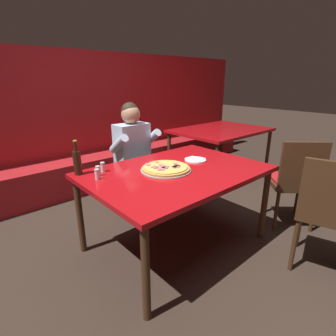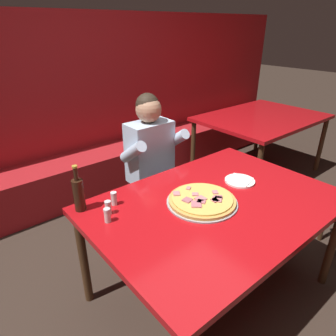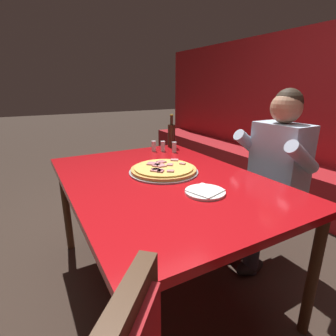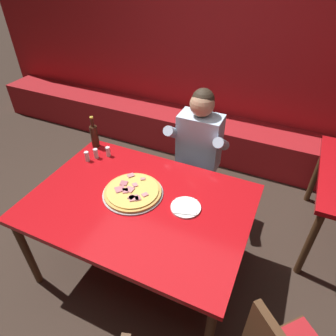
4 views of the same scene
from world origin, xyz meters
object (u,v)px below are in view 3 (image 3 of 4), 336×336
at_px(plate_white_paper, 205,192).
at_px(shaker_red_pepper_flakes, 174,148).
at_px(beer_bottle, 171,135).
at_px(shaker_oregano, 154,147).
at_px(diner_seated_blue_shirt, 270,171).
at_px(shaker_black_pepper, 163,147).
at_px(main_dining_table, 162,187).
at_px(pizza, 164,170).

xyz_separation_m(plate_white_paper, shaker_red_pepper_flakes, (-0.83, 0.31, 0.03)).
distance_m(plate_white_paper, beer_bottle, 1.09).
bearing_deg(shaker_oregano, diner_seated_blue_shirt, 35.86).
bearing_deg(diner_seated_blue_shirt, shaker_black_pepper, -146.04).
height_order(main_dining_table, shaker_black_pepper, shaker_black_pepper).
bearing_deg(diner_seated_blue_shirt, shaker_oregano, -144.14).
bearing_deg(plate_white_paper, shaker_black_pepper, 165.32).
bearing_deg(pizza, main_dining_table, -32.55).
relative_size(pizza, plate_white_paper, 2.11).
xyz_separation_m(pizza, beer_bottle, (-0.61, 0.41, 0.09)).
xyz_separation_m(beer_bottle, shaker_black_pepper, (0.11, -0.15, -0.07)).
height_order(main_dining_table, beer_bottle, beer_bottle).
bearing_deg(shaker_red_pepper_flakes, shaker_black_pepper, -139.37).
bearing_deg(beer_bottle, main_dining_table, -33.59).
distance_m(main_dining_table, diner_seated_blue_shirt, 0.81).
xyz_separation_m(shaker_black_pepper, shaker_red_pepper_flakes, (0.08, 0.07, 0.00)).
bearing_deg(plate_white_paper, shaker_oregano, 169.71).
bearing_deg(diner_seated_blue_shirt, beer_bottle, -157.68).
xyz_separation_m(pizza, shaker_red_pepper_flakes, (-0.43, 0.33, 0.02)).
xyz_separation_m(main_dining_table, beer_bottle, (-0.69, 0.46, 0.17)).
height_order(beer_bottle, shaker_oregano, beer_bottle).
relative_size(beer_bottle, diner_seated_blue_shirt, 0.23).
bearing_deg(pizza, plate_white_paper, 3.65).
relative_size(beer_bottle, shaker_red_pepper_flakes, 3.40).
distance_m(shaker_red_pepper_flakes, shaker_oregano, 0.18).
relative_size(pizza, diner_seated_blue_shirt, 0.35).
bearing_deg(main_dining_table, plate_white_paper, 13.20).
distance_m(shaker_oregano, diner_seated_blue_shirt, 0.94).
bearing_deg(pizza, shaker_oregano, 160.09).
distance_m(beer_bottle, shaker_black_pepper, 0.19).
xyz_separation_m(shaker_red_pepper_flakes, diner_seated_blue_shirt, (0.64, 0.42, -0.09)).
bearing_deg(pizza, shaker_black_pepper, 152.45).
bearing_deg(shaker_black_pepper, pizza, -27.55).
bearing_deg(shaker_black_pepper, plate_white_paper, -14.68).
bearing_deg(shaker_red_pepper_flakes, shaker_oregano, -132.14).
bearing_deg(diner_seated_blue_shirt, pizza, -105.71).
bearing_deg(beer_bottle, shaker_oregano, -73.00).
distance_m(shaker_black_pepper, shaker_oregano, 0.08).
bearing_deg(main_dining_table, diner_seated_blue_shirt, 80.67).
xyz_separation_m(main_dining_table, plate_white_paper, (0.33, 0.08, 0.07)).
bearing_deg(beer_bottle, plate_white_paper, -20.66).
distance_m(main_dining_table, shaker_oregano, 0.68).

